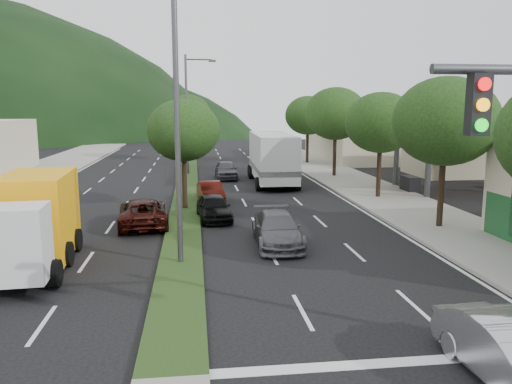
{
  "coord_description": "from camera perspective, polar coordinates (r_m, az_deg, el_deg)",
  "views": [
    {
      "loc": [
        0.58,
        -9.74,
        5.65
      ],
      "look_at": [
        3.33,
        12.48,
        1.87
      ],
      "focal_mm": 35.0,
      "sensor_mm": 36.0,
      "label": 1
    }
  ],
  "objects": [
    {
      "name": "ground",
      "position": [
        11.27,
        -9.67,
        -20.63
      ],
      "size": [
        160.0,
        160.0,
        0.0
      ],
      "primitive_type": "plane",
      "color": "black",
      "rests_on": "ground"
    },
    {
      "name": "sidewalk_right",
      "position": [
        37.14,
        11.75,
        0.76
      ],
      "size": [
        5.0,
        90.0,
        0.15
      ],
      "primitive_type": "cube",
      "color": "gray",
      "rests_on": "ground"
    },
    {
      "name": "median",
      "position": [
        38.15,
        -7.85,
        1.08
      ],
      "size": [
        1.6,
        56.0,
        0.12
      ],
      "primitive_type": "cube",
      "color": "#1F3A15",
      "rests_on": "ground"
    },
    {
      "name": "gas_canopy",
      "position": [
        36.71,
        23.27,
        7.26
      ],
      "size": [
        12.2,
        8.2,
        5.25
      ],
      "color": "silver",
      "rests_on": "ground"
    },
    {
      "name": "bldg_right_far",
      "position": [
        57.05,
        12.4,
        6.3
      ],
      "size": [
        10.0,
        16.0,
        5.2
      ],
      "primitive_type": "cube",
      "color": "beige",
      "rests_on": "ground"
    },
    {
      "name": "tree_r_b",
      "position": [
        24.56,
        20.84,
        7.54
      ],
      "size": [
        4.8,
        4.8,
        6.94
      ],
      "color": "black",
      "rests_on": "sidewalk_right"
    },
    {
      "name": "tree_r_c",
      "position": [
        31.87,
        14.08,
        7.68
      ],
      "size": [
        4.4,
        4.4,
        6.48
      ],
      "color": "black",
      "rests_on": "sidewalk_right"
    },
    {
      "name": "tree_r_d",
      "position": [
        41.35,
        9.09,
        8.82
      ],
      "size": [
        5.0,
        5.0,
        7.17
      ],
      "color": "black",
      "rests_on": "sidewalk_right"
    },
    {
      "name": "tree_r_e",
      "position": [
        51.04,
        5.95,
        8.69
      ],
      "size": [
        4.6,
        4.6,
        6.71
      ],
      "color": "black",
      "rests_on": "sidewalk_right"
    },
    {
      "name": "tree_med_near",
      "position": [
        27.77,
        -8.31,
        6.97
      ],
      "size": [
        4.0,
        4.0,
        6.02
      ],
      "color": "black",
      "rests_on": "median"
    },
    {
      "name": "tree_med_far",
      "position": [
        53.74,
        -7.76,
        8.82
      ],
      "size": [
        4.8,
        4.8,
        6.94
      ],
      "color": "black",
      "rests_on": "median"
    },
    {
      "name": "streetlight_near",
      "position": [
        17.74,
        -8.38,
        9.28
      ],
      "size": [
        2.6,
        0.25,
        10.0
      ],
      "color": "#47494C",
      "rests_on": "ground"
    },
    {
      "name": "streetlight_mid",
      "position": [
        42.74,
        -7.66,
        9.42
      ],
      "size": [
        2.6,
        0.25,
        10.0
      ],
      "color": "#47494C",
      "rests_on": "ground"
    },
    {
      "name": "suv_maroon",
      "position": [
        24.69,
        -12.81,
        -2.28
      ],
      "size": [
        2.73,
        5.06,
        1.35
      ],
      "primitive_type": "imported",
      "rotation": [
        0.0,
        0.0,
        3.25
      ],
      "color": "black",
      "rests_on": "ground"
    },
    {
      "name": "car_queue_a",
      "position": [
        25.44,
        -4.85,
        -1.77
      ],
      "size": [
        1.91,
        3.96,
        1.3
      ],
      "primitive_type": "imported",
      "rotation": [
        0.0,
        0.0,
        0.1
      ],
      "color": "black",
      "rests_on": "ground"
    },
    {
      "name": "car_queue_b",
      "position": [
        20.81,
        2.44,
        -4.27
      ],
      "size": [
        2.02,
        4.65,
        1.33
      ],
      "primitive_type": "imported",
      "rotation": [
        0.0,
        0.0,
        -0.03
      ],
      "color": "#525257",
      "rests_on": "ground"
    },
    {
      "name": "car_queue_c",
      "position": [
        30.36,
        -5.22,
        0.0
      ],
      "size": [
        1.7,
        3.85,
        1.23
      ],
      "primitive_type": "imported",
      "rotation": [
        0.0,
        0.0,
        0.11
      ],
      "color": "#53140D",
      "rests_on": "ground"
    },
    {
      "name": "car_queue_d",
      "position": [
        35.73,
        2.14,
        1.59
      ],
      "size": [
        2.37,
        4.96,
        1.36
      ],
      "primitive_type": "imported",
      "rotation": [
        0.0,
        0.0,
        -0.02
      ],
      "color": "black",
      "rests_on": "ground"
    },
    {
      "name": "car_queue_e",
      "position": [
        40.3,
        -3.44,
        2.55
      ],
      "size": [
        1.72,
        4.25,
        1.45
      ],
      "primitive_type": "imported",
      "rotation": [
        0.0,
        0.0,
        0.0
      ],
      "color": "#494A4E",
      "rests_on": "ground"
    },
    {
      "name": "box_truck",
      "position": [
        19.59,
        -24.11,
        -3.36
      ],
      "size": [
        2.93,
        6.75,
        3.26
      ],
      "rotation": [
        0.0,
        0.0,
        3.21
      ],
      "color": "silver",
      "rests_on": "ground"
    },
    {
      "name": "motorhome",
      "position": [
        37.66,
        1.85,
        4.01
      ],
      "size": [
        3.38,
        9.84,
        3.74
      ],
      "rotation": [
        0.0,
        0.0,
        -0.04
      ],
      "color": "silver",
      "rests_on": "ground"
    }
  ]
}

